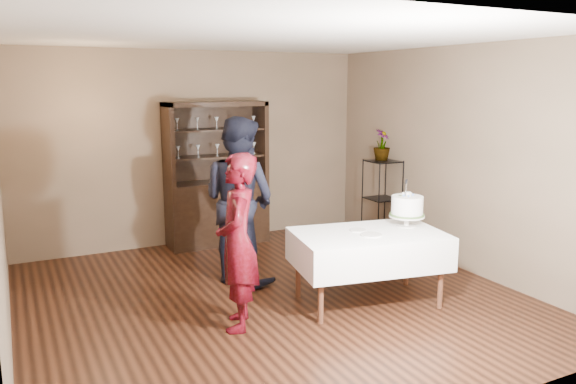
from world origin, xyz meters
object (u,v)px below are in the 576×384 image
woman (238,242)px  china_hutch (217,197)px  man (239,200)px  plant_etagere (382,198)px  potted_plant (382,145)px  cake (407,207)px  cake_table (368,249)px

woman → china_hutch: bearing=-173.0°
woman → man: (0.49, 1.18, 0.13)m
plant_etagere → potted_plant: (0.00, 0.05, 0.75)m
potted_plant → woman: bearing=-148.7°
potted_plant → china_hutch: bearing=154.2°
china_hutch → cake: (1.14, -2.77, 0.29)m
china_hutch → man: china_hutch is taller
cake_table → man: bearing=126.9°
china_hutch → plant_etagere: china_hutch is taller
cake → potted_plant: potted_plant is taller
cake_table → cake: 0.64m
plant_etagere → potted_plant: size_ratio=2.78×
china_hutch → cake: bearing=-67.6°
china_hutch → woman: 2.86m
china_hutch → cake: size_ratio=3.89×
china_hutch → woman: bearing=-105.9°
woman → man: 1.28m
woman → man: size_ratio=0.87×
woman → man: man is taller
china_hutch → potted_plant: 2.43m
woman → potted_plant: 3.40m
cake → man: bearing=140.1°
cake → potted_plant: (0.94, 1.76, 0.45)m
cake → china_hutch: bearing=112.4°
cake_table → man: man is taller
plant_etagere → woman: size_ratio=0.73×
woman → cake: 1.93m
cake_table → man: size_ratio=0.87×
plant_etagere → cake: (-0.94, -1.72, 0.31)m
plant_etagere → potted_plant: 0.75m
china_hutch → potted_plant: size_ratio=4.63×
man → potted_plant: (2.37, 0.56, 0.46)m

